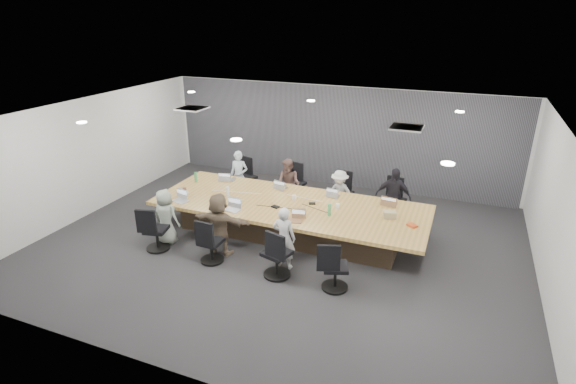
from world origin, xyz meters
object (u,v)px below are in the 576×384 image
at_px(bottle_green_left, 196,177).
at_px(bottle_green_right, 329,210).
at_px(person_2, 339,193).
at_px(laptop_1, 280,187).
at_px(snack_packet, 412,225).
at_px(stapler, 297,216).
at_px(person_1, 289,184).
at_px(laptop_3, 389,203).
at_px(chair_0, 245,180).
at_px(laptop_2, 333,195).
at_px(chair_5, 211,245).
at_px(chair_6, 277,257).
at_px(mug_brown, 185,190).
at_px(chair_4, 157,233).
at_px(bottle_clear, 228,192).
at_px(person_4, 166,216).
at_px(chair_3, 394,203).
at_px(chair_7, 335,270).
at_px(conference_table, 290,217).
at_px(laptop_4, 180,201).
at_px(chair_2, 343,196).
at_px(chair_1, 294,187).
at_px(canvas_bag, 390,215).
at_px(person_5, 219,224).
at_px(person_3, 393,197).
at_px(laptop_0, 229,180).
at_px(person_0, 239,176).
at_px(person_6, 284,238).
at_px(laptop_5, 232,210).

bearing_deg(bottle_green_left, bottle_green_right, -10.38).
relative_size(person_2, bottle_green_right, 4.53).
bearing_deg(laptop_1, snack_packet, 178.15).
distance_m(person_2, stapler, 2.02).
distance_m(person_1, laptop_3, 2.65).
xyz_separation_m(chair_0, laptop_2, (2.72, -0.90, 0.33)).
bearing_deg(person_1, chair_5, -90.34).
distance_m(chair_6, mug_brown, 3.31).
distance_m(laptop_1, person_2, 1.44).
relative_size(chair_4, bottle_clear, 3.36).
distance_m(laptop_1, person_4, 2.77).
relative_size(chair_3, chair_7, 1.02).
distance_m(conference_table, laptop_4, 2.46).
height_order(bottle_green_right, mug_brown, bottle_green_right).
relative_size(chair_0, chair_2, 1.11).
relative_size(chair_5, chair_6, 0.91).
distance_m(chair_1, canvas_bag, 3.20).
bearing_deg(canvas_bag, person_1, 155.21).
relative_size(conference_table, chair_0, 7.18).
bearing_deg(stapler, laptop_1, 129.97).
bearing_deg(person_5, bottle_clear, -71.84).
distance_m(bottle_clear, mug_brown, 1.09).
bearing_deg(mug_brown, chair_6, -25.70).
bearing_deg(chair_6, chair_7, 15.81).
xyz_separation_m(person_3, bottle_green_left, (-4.68, -0.97, 0.17)).
height_order(laptop_0, person_2, person_2).
bearing_deg(chair_3, chair_1, 13.64).
height_order(chair_1, person_5, person_5).
relative_size(chair_5, bottle_green_right, 2.86).
distance_m(person_0, person_6, 3.61).
relative_size(chair_0, chair_3, 1.09).
bearing_deg(chair_7, bottle_green_left, 133.89).
bearing_deg(chair_0, chair_6, 144.38).
bearing_deg(canvas_bag, chair_1, 149.47).
distance_m(person_1, laptop_1, 0.56).
bearing_deg(chair_0, person_2, -168.06).
bearing_deg(chair_1, chair_5, 93.60).
distance_m(laptop_4, canvas_bag, 4.56).
bearing_deg(chair_3, bottle_green_right, 76.06).
bearing_deg(canvas_bag, laptop_2, 153.31).
relative_size(laptop_3, laptop_5, 1.05).
bearing_deg(laptop_2, bottle_green_left, 13.96).
bearing_deg(bottle_green_left, chair_7, -26.34).
height_order(laptop_0, laptop_2, same).
height_order(person_0, person_6, person_0).
distance_m(laptop_1, person_6, 2.37).
height_order(chair_6, person_5, person_5).
distance_m(person_0, laptop_1, 1.51).
bearing_deg(chair_4, laptop_2, 25.50).
bearing_deg(chair_7, laptop_2, 88.11).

